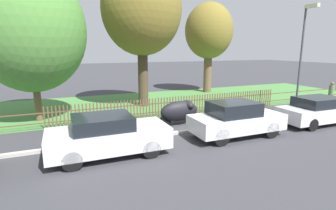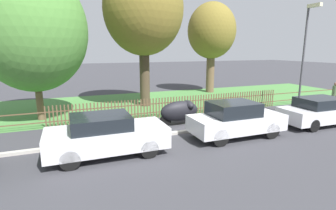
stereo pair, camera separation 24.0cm
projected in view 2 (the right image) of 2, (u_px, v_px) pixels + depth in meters
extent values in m
plane|color=#38383D|center=(205.00, 131.00, 11.74)|extent=(120.00, 120.00, 0.00)
cube|color=#B2ADA3|center=(204.00, 129.00, 11.82)|extent=(33.10, 0.20, 0.12)
cube|color=#477F3D|center=(154.00, 102.00, 18.21)|extent=(33.10, 8.18, 0.01)
cube|color=brown|center=(178.00, 110.00, 14.46)|extent=(33.10, 0.03, 0.05)
cube|color=brown|center=(178.00, 102.00, 14.36)|extent=(33.10, 0.03, 0.05)
cube|color=brown|center=(45.00, 118.00, 11.99)|extent=(0.06, 0.03, 1.07)
cube|color=brown|center=(49.00, 117.00, 12.05)|extent=(0.06, 0.03, 1.07)
cube|color=brown|center=(53.00, 117.00, 12.11)|extent=(0.06, 0.03, 1.07)
cube|color=brown|center=(57.00, 117.00, 12.18)|extent=(0.06, 0.03, 1.07)
cube|color=brown|center=(61.00, 116.00, 12.24)|extent=(0.06, 0.03, 1.07)
cube|color=brown|center=(65.00, 116.00, 12.30)|extent=(0.06, 0.03, 1.07)
cube|color=brown|center=(69.00, 116.00, 12.36)|extent=(0.06, 0.03, 1.07)
cube|color=brown|center=(73.00, 115.00, 12.42)|extent=(0.06, 0.03, 1.07)
cube|color=brown|center=(76.00, 115.00, 12.48)|extent=(0.06, 0.03, 1.07)
cube|color=brown|center=(80.00, 115.00, 12.54)|extent=(0.06, 0.03, 1.07)
cube|color=brown|center=(84.00, 114.00, 12.60)|extent=(0.06, 0.03, 1.07)
cube|color=brown|center=(87.00, 114.00, 12.66)|extent=(0.06, 0.03, 1.07)
cube|color=brown|center=(91.00, 114.00, 12.72)|extent=(0.06, 0.03, 1.07)
cube|color=brown|center=(95.00, 113.00, 12.78)|extent=(0.06, 0.03, 1.07)
cube|color=brown|center=(98.00, 113.00, 12.84)|extent=(0.06, 0.03, 1.07)
cube|color=brown|center=(102.00, 113.00, 12.90)|extent=(0.06, 0.03, 1.07)
cube|color=brown|center=(105.00, 112.00, 12.96)|extent=(0.06, 0.03, 1.07)
cube|color=brown|center=(108.00, 112.00, 13.02)|extent=(0.06, 0.03, 1.07)
cube|color=brown|center=(112.00, 112.00, 13.08)|extent=(0.06, 0.03, 1.07)
cube|color=brown|center=(115.00, 112.00, 13.14)|extent=(0.06, 0.03, 1.07)
cube|color=brown|center=(119.00, 111.00, 13.21)|extent=(0.06, 0.03, 1.07)
cube|color=brown|center=(122.00, 111.00, 13.27)|extent=(0.06, 0.03, 1.07)
cube|color=brown|center=(125.00, 111.00, 13.33)|extent=(0.06, 0.03, 1.07)
cube|color=brown|center=(128.00, 110.00, 13.39)|extent=(0.06, 0.03, 1.07)
cube|color=brown|center=(132.00, 110.00, 13.45)|extent=(0.06, 0.03, 1.07)
cube|color=brown|center=(135.00, 110.00, 13.51)|extent=(0.06, 0.03, 1.07)
cube|color=brown|center=(138.00, 110.00, 13.57)|extent=(0.06, 0.03, 1.07)
cube|color=brown|center=(141.00, 109.00, 13.63)|extent=(0.06, 0.03, 1.07)
cube|color=brown|center=(144.00, 109.00, 13.69)|extent=(0.06, 0.03, 1.07)
cube|color=brown|center=(147.00, 109.00, 13.75)|extent=(0.06, 0.03, 1.07)
cube|color=brown|center=(150.00, 108.00, 13.81)|extent=(0.06, 0.03, 1.07)
cube|color=brown|center=(153.00, 108.00, 13.87)|extent=(0.06, 0.03, 1.07)
cube|color=brown|center=(156.00, 108.00, 13.93)|extent=(0.06, 0.03, 1.07)
cube|color=brown|center=(159.00, 108.00, 13.99)|extent=(0.06, 0.03, 1.07)
cube|color=brown|center=(162.00, 107.00, 14.05)|extent=(0.06, 0.03, 1.07)
cube|color=brown|center=(165.00, 107.00, 14.11)|extent=(0.06, 0.03, 1.07)
cube|color=brown|center=(168.00, 107.00, 14.17)|extent=(0.06, 0.03, 1.07)
cube|color=brown|center=(171.00, 107.00, 14.24)|extent=(0.06, 0.03, 1.07)
cube|color=brown|center=(174.00, 106.00, 14.30)|extent=(0.06, 0.03, 1.07)
cube|color=brown|center=(177.00, 106.00, 14.36)|extent=(0.06, 0.03, 1.07)
cube|color=brown|center=(179.00, 106.00, 14.42)|extent=(0.06, 0.03, 1.07)
cube|color=brown|center=(182.00, 106.00, 14.48)|extent=(0.06, 0.03, 1.07)
cube|color=brown|center=(185.00, 106.00, 14.54)|extent=(0.06, 0.03, 1.07)
cube|color=brown|center=(188.00, 105.00, 14.60)|extent=(0.06, 0.03, 1.07)
cube|color=brown|center=(190.00, 105.00, 14.66)|extent=(0.06, 0.03, 1.07)
cube|color=brown|center=(193.00, 105.00, 14.72)|extent=(0.06, 0.03, 1.07)
cube|color=brown|center=(196.00, 105.00, 14.78)|extent=(0.06, 0.03, 1.07)
cube|color=brown|center=(198.00, 104.00, 14.84)|extent=(0.06, 0.03, 1.07)
cube|color=brown|center=(201.00, 104.00, 14.90)|extent=(0.06, 0.03, 1.07)
cube|color=brown|center=(203.00, 104.00, 14.96)|extent=(0.06, 0.03, 1.07)
cube|color=brown|center=(206.00, 104.00, 15.02)|extent=(0.06, 0.03, 1.07)
cube|color=brown|center=(209.00, 103.00, 15.08)|extent=(0.06, 0.03, 1.07)
cube|color=brown|center=(211.00, 103.00, 15.14)|extent=(0.06, 0.03, 1.07)
cube|color=brown|center=(214.00, 103.00, 15.20)|extent=(0.06, 0.03, 1.07)
cube|color=brown|center=(216.00, 103.00, 15.26)|extent=(0.06, 0.03, 1.07)
cube|color=brown|center=(219.00, 103.00, 15.33)|extent=(0.06, 0.03, 1.07)
cube|color=brown|center=(221.00, 102.00, 15.39)|extent=(0.06, 0.03, 1.07)
cube|color=brown|center=(224.00, 102.00, 15.45)|extent=(0.06, 0.03, 1.07)
cube|color=brown|center=(226.00, 102.00, 15.51)|extent=(0.06, 0.03, 1.07)
cube|color=brown|center=(228.00, 102.00, 15.57)|extent=(0.06, 0.03, 1.07)
cube|color=brown|center=(231.00, 102.00, 15.63)|extent=(0.06, 0.03, 1.07)
cube|color=brown|center=(233.00, 101.00, 15.69)|extent=(0.06, 0.03, 1.07)
cube|color=brown|center=(235.00, 101.00, 15.75)|extent=(0.06, 0.03, 1.07)
cube|color=brown|center=(238.00, 101.00, 15.81)|extent=(0.06, 0.03, 1.07)
cube|color=brown|center=(240.00, 101.00, 15.87)|extent=(0.06, 0.03, 1.07)
cube|color=brown|center=(242.00, 101.00, 15.93)|extent=(0.06, 0.03, 1.07)
cube|color=brown|center=(245.00, 100.00, 15.99)|extent=(0.06, 0.03, 1.07)
cube|color=brown|center=(247.00, 100.00, 16.05)|extent=(0.06, 0.03, 1.07)
cube|color=brown|center=(249.00, 100.00, 16.11)|extent=(0.06, 0.03, 1.07)
cube|color=brown|center=(251.00, 100.00, 16.17)|extent=(0.06, 0.03, 1.07)
cube|color=brown|center=(254.00, 100.00, 16.23)|extent=(0.06, 0.03, 1.07)
cube|color=brown|center=(256.00, 99.00, 16.29)|extent=(0.06, 0.03, 1.07)
cube|color=brown|center=(258.00, 99.00, 16.36)|extent=(0.06, 0.03, 1.07)
cube|color=brown|center=(260.00, 99.00, 16.42)|extent=(0.06, 0.03, 1.07)
cube|color=brown|center=(262.00, 99.00, 16.48)|extent=(0.06, 0.03, 1.07)
cube|color=brown|center=(264.00, 99.00, 16.54)|extent=(0.06, 0.03, 1.07)
cube|color=brown|center=(266.00, 98.00, 16.60)|extent=(0.06, 0.03, 1.07)
cube|color=brown|center=(269.00, 98.00, 16.66)|extent=(0.06, 0.03, 1.07)
cube|color=brown|center=(271.00, 98.00, 16.72)|extent=(0.06, 0.03, 1.07)
cube|color=brown|center=(273.00, 98.00, 16.78)|extent=(0.06, 0.03, 1.07)
cube|color=silver|center=(108.00, 138.00, 9.01)|extent=(4.06, 1.77, 0.71)
cube|color=black|center=(101.00, 122.00, 8.82)|extent=(1.96, 1.58, 0.45)
cylinder|color=black|center=(137.00, 135.00, 10.25)|extent=(0.63, 0.14, 0.63)
cylinder|color=black|center=(149.00, 149.00, 8.79)|extent=(0.63, 0.14, 0.63)
cylinder|color=black|center=(69.00, 143.00, 9.36)|extent=(0.63, 0.14, 0.63)
cylinder|color=black|center=(70.00, 161.00, 7.91)|extent=(0.63, 0.14, 0.63)
cube|color=silver|center=(237.00, 123.00, 10.89)|extent=(3.95, 1.66, 0.65)
cube|color=black|center=(233.00, 109.00, 10.69)|extent=(1.90, 1.48, 0.55)
cylinder|color=black|center=(249.00, 122.00, 12.06)|extent=(0.68, 0.14, 0.68)
cylinder|color=black|center=(272.00, 131.00, 10.70)|extent=(0.68, 0.14, 0.68)
cylinder|color=black|center=(202.00, 127.00, 11.19)|extent=(0.68, 0.14, 0.68)
cylinder|color=black|center=(221.00, 138.00, 9.84)|extent=(0.68, 0.14, 0.68)
cube|color=silver|center=(322.00, 113.00, 12.64)|extent=(4.27, 1.74, 0.65)
cube|color=black|center=(320.00, 102.00, 12.45)|extent=(2.07, 1.52, 0.46)
cylinder|color=black|center=(327.00, 113.00, 13.82)|extent=(0.58, 0.16, 0.57)
cylinder|color=black|center=(288.00, 118.00, 12.94)|extent=(0.58, 0.16, 0.57)
cylinder|color=black|center=(314.00, 126.00, 11.58)|extent=(0.58, 0.16, 0.57)
cylinder|color=black|center=(193.00, 118.00, 12.93)|extent=(0.57, 0.11, 0.56)
cylinder|color=black|center=(165.00, 121.00, 12.37)|extent=(0.57, 0.11, 0.56)
ellipsoid|color=black|center=(179.00, 111.00, 12.57)|extent=(1.95, 0.75, 0.97)
ellipsoid|color=black|center=(188.00, 105.00, 12.69)|extent=(0.47, 0.89, 0.45)
cylinder|color=brown|center=(39.00, 93.00, 13.34)|extent=(0.34, 0.34, 2.85)
ellipsoid|color=#4C8438|center=(32.00, 30.00, 12.69)|extent=(5.22, 5.22, 6.01)
cylinder|color=#473828|center=(145.00, 71.00, 16.58)|extent=(0.63, 0.63, 4.45)
ellipsoid|color=olive|center=(143.00, 9.00, 15.79)|extent=(4.86, 4.86, 5.59)
cylinder|color=brown|center=(210.00, 70.00, 21.99)|extent=(0.67, 0.67, 3.83)
ellipsoid|color=olive|center=(212.00, 31.00, 21.33)|extent=(3.92, 3.92, 4.51)
cylinder|color=slate|center=(332.00, 101.00, 16.50)|extent=(0.14, 0.14, 0.77)
cylinder|color=slate|center=(336.00, 102.00, 16.33)|extent=(0.14, 0.14, 0.77)
cylinder|color=#5B7A4C|center=(335.00, 91.00, 16.27)|extent=(0.40, 0.40, 0.61)
sphere|color=brown|center=(336.00, 84.00, 16.19)|extent=(0.21, 0.21, 0.21)
cylinder|color=#47474C|center=(303.00, 63.00, 14.21)|extent=(0.11, 0.11, 5.68)
cube|color=beige|center=(315.00, 5.00, 13.27)|extent=(0.20, 0.76, 0.18)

